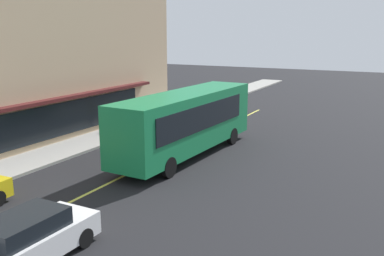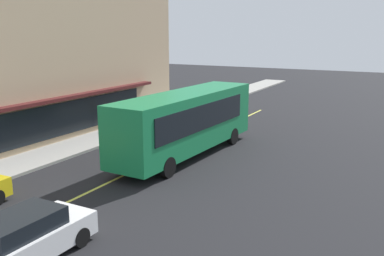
{
  "view_description": "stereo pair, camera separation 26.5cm",
  "coord_description": "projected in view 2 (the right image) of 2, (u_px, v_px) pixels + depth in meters",
  "views": [
    {
      "loc": [
        -17.3,
        -11.81,
        6.73
      ],
      "look_at": [
        2.7,
        -1.38,
        1.6
      ],
      "focal_mm": 40.07,
      "sensor_mm": 36.0,
      "label": 1
    },
    {
      "loc": [
        -17.17,
        -12.04,
        6.73
      ],
      "look_at": [
        2.7,
        -1.38,
        1.6
      ],
      "focal_mm": 40.07,
      "sensor_mm": 36.0,
      "label": 2
    }
  ],
  "objects": [
    {
      "name": "bus",
      "position": [
        187.0,
        120.0,
        23.24
      ],
      "size": [
        11.23,
        3.01,
        3.5
      ],
      "color": "#197F47",
      "rests_on": "ground"
    },
    {
      "name": "pedestrian_mid_block",
      "position": [
        120.0,
        113.0,
        28.94
      ],
      "size": [
        0.34,
        0.34,
        1.87
      ],
      "color": "black",
      "rests_on": "sidewalk"
    },
    {
      "name": "car_white",
      "position": [
        24.0,
        238.0,
        12.66
      ],
      "size": [
        4.32,
        1.91,
        1.52
      ],
      "color": "white",
      "rests_on": "ground"
    },
    {
      "name": "storefront_building",
      "position": [
        1.0,
        41.0,
        27.79
      ],
      "size": [
        24.48,
        11.32,
        12.14
      ],
      "color": "tan",
      "rests_on": "ground"
    },
    {
      "name": "ground",
      "position": [
        143.0,
        166.0,
        21.8
      ],
      "size": [
        120.0,
        120.0,
        0.0
      ],
      "primitive_type": "plane",
      "color": "black"
    },
    {
      "name": "lane_centre_stripe",
      "position": [
        143.0,
        166.0,
        21.8
      ],
      "size": [
        36.0,
        0.16,
        0.01
      ],
      "primitive_type": "cube",
      "color": "#D8D14C",
      "rests_on": "ground"
    },
    {
      "name": "sidewalk",
      "position": [
        62.0,
        151.0,
        24.36
      ],
      "size": [
        80.0,
        2.76,
        0.15
      ],
      "primitive_type": "cube",
      "color": "#9E9B93",
      "rests_on": "ground"
    }
  ]
}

